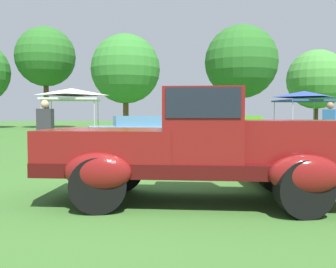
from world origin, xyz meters
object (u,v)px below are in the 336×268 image
(feature_pickup_truck, at_px, (197,145))
(show_car_lime, at_px, (244,129))
(canopy_tent_center_field, at_px, (71,94))
(show_car_skyblue, at_px, (141,131))
(spectator_near_truck, at_px, (330,127))
(canopy_tent_right_field, at_px, (304,96))
(spectator_between_cars, at_px, (45,129))

(feature_pickup_truck, relative_size, show_car_lime, 1.12)
(canopy_tent_center_field, bearing_deg, feature_pickup_truck, -75.68)
(show_car_skyblue, bearing_deg, spectator_near_truck, -37.67)
(canopy_tent_right_field, bearing_deg, spectator_near_truck, -112.63)
(canopy_tent_center_field, bearing_deg, spectator_near_truck, -46.75)
(spectator_between_cars, height_order, canopy_tent_right_field, canopy_tent_right_field)
(show_car_skyblue, distance_m, show_car_lime, 5.11)
(feature_pickup_truck, distance_m, spectator_between_cars, 5.74)
(canopy_tent_center_field, bearing_deg, canopy_tent_right_field, 3.99)
(spectator_between_cars, bearing_deg, canopy_tent_right_field, 42.38)
(canopy_tent_right_field, bearing_deg, feature_pickup_truck, -120.75)
(spectator_between_cars, bearing_deg, feature_pickup_truck, -56.33)
(show_car_skyblue, distance_m, canopy_tent_right_field, 12.42)
(spectator_between_cars, distance_m, canopy_tent_right_field, 17.90)
(feature_pickup_truck, height_order, canopy_tent_center_field, canopy_tent_center_field)
(spectator_near_truck, relative_size, canopy_tent_right_field, 0.55)
(feature_pickup_truck, relative_size, show_car_skyblue, 1.04)
(spectator_near_truck, bearing_deg, show_car_lime, 98.77)
(spectator_near_truck, relative_size, canopy_tent_center_field, 0.56)
(spectator_near_truck, xyz_separation_m, canopy_tent_center_field, (-9.44, 10.03, 1.51))
(spectator_near_truck, bearing_deg, canopy_tent_center_field, 133.25)
(show_car_lime, bearing_deg, feature_pickup_truck, -111.04)
(spectator_between_cars, height_order, canopy_tent_center_field, canopy_tent_center_field)
(show_car_skyblue, xyz_separation_m, spectator_between_cars, (-2.75, -5.51, 0.31))
(canopy_tent_center_field, xyz_separation_m, canopy_tent_right_field, (14.03, 0.98, 0.00))
(canopy_tent_right_field, bearing_deg, canopy_tent_center_field, -176.01)
(feature_pickup_truck, bearing_deg, show_car_lime, 68.96)
(spectator_near_truck, distance_m, canopy_tent_center_field, 13.86)
(show_car_skyblue, relative_size, canopy_tent_right_field, 1.49)
(spectator_near_truck, distance_m, canopy_tent_right_field, 12.03)
(feature_pickup_truck, bearing_deg, canopy_tent_right_field, 59.25)
(feature_pickup_truck, relative_size, spectator_between_cars, 2.80)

